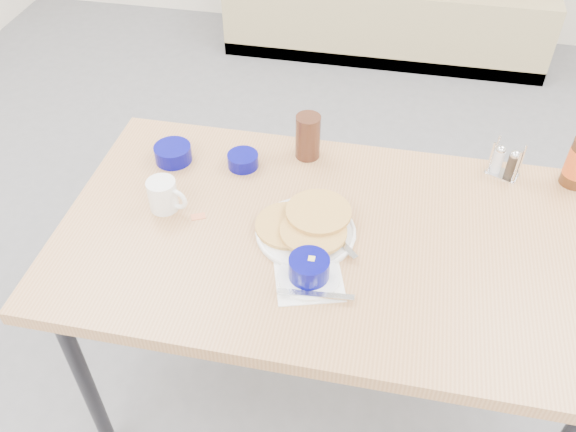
% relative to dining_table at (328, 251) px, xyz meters
% --- Properties ---
extents(dining_table, '(1.40, 0.80, 0.76)m').
position_rel_dining_table_xyz_m(dining_table, '(0.00, 0.00, 0.00)').
color(dining_table, tan).
rests_on(dining_table, ground).
extents(pancake_plate, '(0.28, 0.26, 0.05)m').
position_rel_dining_table_xyz_m(pancake_plate, '(-0.06, -0.00, 0.08)').
color(pancake_plate, white).
rests_on(pancake_plate, dining_table).
extents(coffee_mug, '(0.11, 0.08, 0.09)m').
position_rel_dining_table_xyz_m(coffee_mug, '(-0.45, 0.01, 0.11)').
color(coffee_mug, white).
rests_on(coffee_mug, dining_table).
extents(grits_setting, '(0.22, 0.20, 0.07)m').
position_rel_dining_table_xyz_m(grits_setting, '(-0.03, -0.16, 0.09)').
color(grits_setting, white).
rests_on(grits_setting, dining_table).
extents(creamer_bowl, '(0.11, 0.11, 0.05)m').
position_rel_dining_table_xyz_m(creamer_bowl, '(-0.49, 0.22, 0.09)').
color(creamer_bowl, '#040469').
rests_on(creamer_bowl, dining_table).
extents(butter_bowl, '(0.09, 0.09, 0.04)m').
position_rel_dining_table_xyz_m(butter_bowl, '(-0.29, 0.23, 0.08)').
color(butter_bowl, '#040469').
rests_on(butter_bowl, dining_table).
extents(amber_tumbler, '(0.08, 0.08, 0.14)m').
position_rel_dining_table_xyz_m(amber_tumbler, '(-0.11, 0.32, 0.13)').
color(amber_tumbler, '#3C1F13').
rests_on(amber_tumbler, dining_table).
extents(condiment_caddy, '(0.10, 0.08, 0.11)m').
position_rel_dining_table_xyz_m(condiment_caddy, '(0.45, 0.34, 0.10)').
color(condiment_caddy, silver).
rests_on(condiment_caddy, dining_table).
extents(sugar_wrapper, '(0.04, 0.04, 0.00)m').
position_rel_dining_table_xyz_m(sugar_wrapper, '(-0.35, -0.00, 0.06)').
color(sugar_wrapper, '#DA7148').
rests_on(sugar_wrapper, dining_table).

